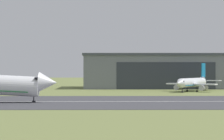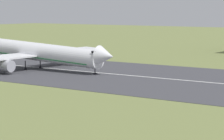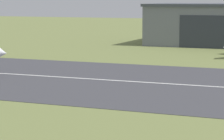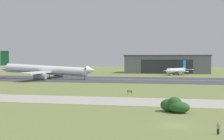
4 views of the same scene
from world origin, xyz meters
TOP-DOWN VIEW (x-y plane):
  - ground_plane at (0.00, 53.63)m, footprint 713.11×713.11m
  - runway_strip at (0.00, 107.27)m, footprint 473.11×48.90m
  - runway_centreline at (0.00, 107.27)m, footprint 425.80×0.70m
  - taxiway_road at (0.00, 25.99)m, footprint 354.83×15.09m
  - hangar_building at (-6.66, 193.28)m, footprint 62.43×31.78m
  - airplane_landing at (-66.94, 104.29)m, footprint 54.47×51.79m
  - airplane_parked_west at (0.23, 159.94)m, footprint 20.05×24.88m
  - shrub_clump at (0.01, 12.47)m, footprint 5.66×4.21m
  - runway_sign at (-12.66, 38.50)m, footprint 1.37×0.13m
  - spectator_left at (5.94, -4.56)m, footprint 0.40×0.24m

SIDE VIEW (x-z plane):
  - ground_plane at x=0.00m, z-range 0.00..0.00m
  - taxiway_road at x=0.00m, z-range 0.00..0.05m
  - runway_strip at x=0.00m, z-range 0.00..0.06m
  - runway_centreline at x=0.00m, z-range 0.06..0.07m
  - spectator_left at x=5.94m, z-range 0.03..1.67m
  - runway_sign at x=-12.66m, z-range 0.34..1.75m
  - shrub_clump at x=0.01m, z-range -0.22..2.75m
  - airplane_parked_west at x=0.23m, z-range -1.84..7.85m
  - airplane_landing at x=-66.94m, z-range -2.92..12.02m
  - hangar_building at x=-6.66m, z-range 0.02..13.58m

